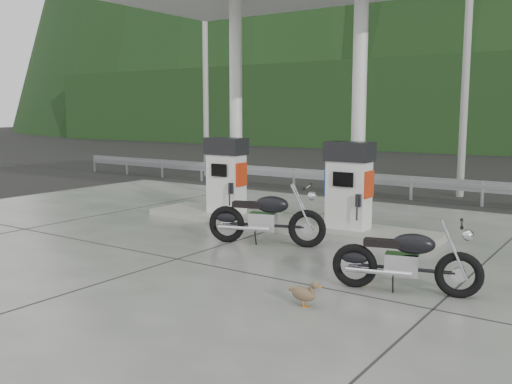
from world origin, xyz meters
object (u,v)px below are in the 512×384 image
Objects in this scene: gas_pump_left at (226,175)px; gas_pump_right at (349,185)px; motorcycle_right at (406,260)px; motorcycle_left at (266,218)px; duck at (303,294)px.

gas_pump_left and gas_pump_right have the same top height.
gas_pump_left reaches higher than motorcycle_right.
motorcycle_left is (2.26, -1.68, -0.53)m from gas_pump_left.
gas_pump_right reaches higher than motorcycle_left.
gas_pump_left reaches higher than motorcycle_left.
duck is (1.43, -4.34, -0.89)m from gas_pump_right.
motorcycle_right is (5.53, -3.00, -0.58)m from gas_pump_left.
gas_pump_right reaches higher than motorcycle_right.
motorcycle_right is at bearing -52.19° from gas_pump_right.
motorcycle_left reaches higher than motorcycle_right.
gas_pump_left reaches higher than duck.
gas_pump_right is at bearing 0.00° from gas_pump_left.
motorcycle_left reaches higher than duck.
motorcycle_left is at bearing 142.86° from motorcycle_right.
motorcycle_left is 3.53m from motorcycle_right.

